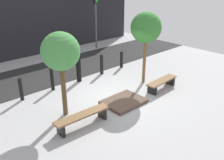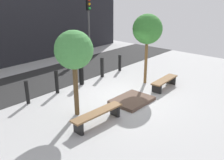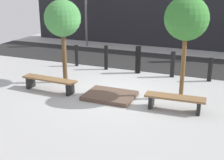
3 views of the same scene
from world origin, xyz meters
The scene contains 14 objects.
ground_plane centered at (0.00, 0.00, 0.00)m, with size 18.00×18.00×0.00m, color #A8A8A8.
road_strip centered at (0.00, 4.15, 0.01)m, with size 18.00×3.30×0.01m, color #252525.
building_facade centered at (0.00, 7.62, 2.24)m, with size 16.20×0.50×4.49m, color black.
bench_left centered at (-2.10, -0.86, 0.33)m, with size 1.98×0.47×0.45m.
bench_right centered at (2.10, -0.86, 0.31)m, with size 1.73×0.50×0.42m.
planter_bed centered at (0.00, -0.66, 0.06)m, with size 1.56×1.20×0.13m, color brown.
tree_behind_left_bench centered at (-2.10, 0.16, 2.28)m, with size 1.27×1.27×2.95m.
tree_behind_right_bench centered at (2.10, 0.16, 2.48)m, with size 1.32×1.32×3.17m.
bollard_far_left centered at (-2.76, 2.25, 0.46)m, with size 0.14×0.14×0.91m, color black.
bollard_left centered at (-1.38, 2.25, 0.50)m, with size 0.15×0.15×1.00m, color black.
bollard_center centered at (0.00, 2.25, 0.54)m, with size 0.22×0.22×1.08m, color black.
bollard_right centered at (1.38, 2.25, 0.49)m, with size 0.17×0.17×0.99m, color black.
bollard_far_right centered at (2.76, 2.25, 0.44)m, with size 0.16×0.16×0.88m, color black.
traffic_light_west centered at (-4.20, 6.09, 2.31)m, with size 0.28×0.27×3.33m.
Camera 3 is at (3.56, -9.20, 3.65)m, focal length 50.00 mm.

